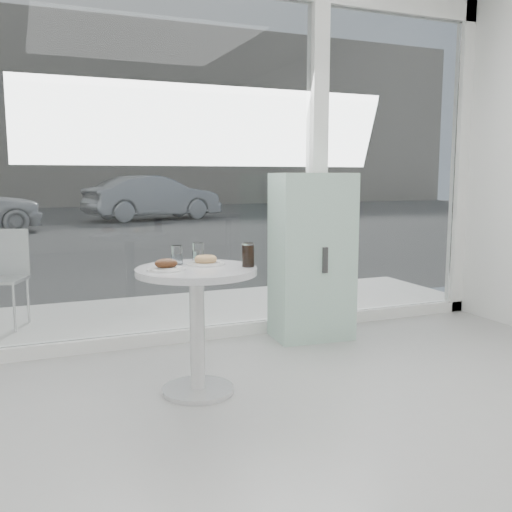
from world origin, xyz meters
name	(u,v)px	position (x,y,z in m)	size (l,w,h in m)	color
storefront	(224,124)	(0.07, 3.00, 1.71)	(5.00, 0.14, 3.00)	white
main_table	(197,304)	(-0.50, 1.90, 0.55)	(0.72, 0.72, 0.77)	silver
patio_deck	(190,312)	(0.00, 3.80, 0.03)	(5.60, 1.60, 0.05)	silver
street	(73,221)	(0.00, 16.00, 0.00)	(40.00, 24.00, 0.00)	#383838
far_building	(49,112)	(0.00, 25.00, 4.00)	(40.00, 2.00, 8.00)	gray
mint_cabinet	(312,257)	(0.71, 2.70, 0.67)	(0.65, 0.46, 1.33)	#9FCCB7
patio_chair	(5,271)	(-1.59, 3.87, 0.51)	(0.46, 0.46, 0.81)	silver
car_silver	(153,198)	(2.33, 15.82, 0.66)	(1.40, 4.01, 1.32)	#9B9EA2
plate_fritter	(167,266)	(-0.68, 1.88, 0.80)	(0.22, 0.22, 0.07)	white
plate_donut	(206,261)	(-0.41, 2.00, 0.79)	(0.24, 0.24, 0.06)	white
water_tumbler_a	(177,256)	(-0.57, 2.08, 0.82)	(0.07, 0.07, 0.12)	white
water_tumbler_b	(198,253)	(-0.42, 2.14, 0.82)	(0.07, 0.07, 0.12)	white
cola_glass	(248,255)	(-0.20, 1.82, 0.84)	(0.07, 0.07, 0.14)	white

